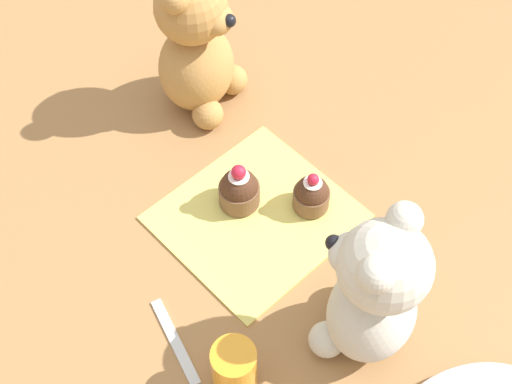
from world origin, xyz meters
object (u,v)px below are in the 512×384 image
teddy_bear_cream (374,292)px  teaspoon (175,341)px  cupcake_near_tan_bear (239,189)px  juice_glass (234,369)px  teddy_bear_tan (197,47)px  cupcake_near_cream_bear (312,194)px

teddy_bear_cream → teaspoon: teddy_bear_cream is taller
teddy_bear_cream → teaspoon: (0.16, -0.14, -0.10)m
cupcake_near_tan_bear → juice_glass: (0.16, 0.17, 0.01)m
teaspoon → teddy_bear_cream: bearing=65.0°
teddy_bear_tan → teaspoon: teddy_bear_tan is taller
teddy_bear_tan → cupcake_near_cream_bear: (0.02, 0.24, -0.07)m
cupcake_near_tan_bear → teaspoon: cupcake_near_tan_bear is taller
teddy_bear_tan → cupcake_near_cream_bear: bearing=-115.2°
teddy_bear_cream → cupcake_near_tan_bear: 0.24m
teaspoon → teddy_bear_tan: bearing=150.5°
cupcake_near_cream_bear → juice_glass: (0.23, 0.11, 0.01)m
teaspoon → cupcake_near_tan_bear: bearing=132.2°
teddy_bear_tan → juice_glass: size_ratio=2.94×
teddy_bear_cream → teaspoon: bearing=-58.4°
cupcake_near_tan_bear → teaspoon: (0.18, 0.09, -0.03)m
teddy_bear_cream → juice_glass: bearing=-39.4°
cupcake_near_tan_bear → teddy_bear_cream: bearing=84.6°
juice_glass → teaspoon: bearing=-78.0°
teddy_bear_cream → teddy_bear_tan: size_ratio=0.97×
cupcake_near_cream_bear → teddy_bear_tan: bearing=-94.9°
juice_glass → teddy_bear_cream: bearing=158.2°
cupcake_near_cream_bear → teaspoon: size_ratio=0.53×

